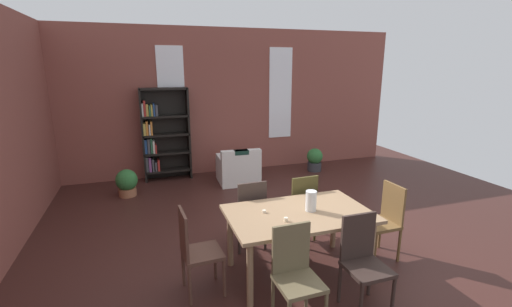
% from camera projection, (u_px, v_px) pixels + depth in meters
% --- Properties ---
extents(ground_plane, '(9.84, 9.84, 0.00)m').
position_uv_depth(ground_plane, '(299.00, 248.00, 4.65)').
color(ground_plane, '#3B1E1A').
extents(back_wall_brick, '(8.03, 0.12, 3.16)m').
position_uv_depth(back_wall_brick, '(228.00, 102.00, 7.80)').
color(back_wall_brick, brown).
rests_on(back_wall_brick, ground).
extents(window_pane_0, '(0.55, 0.02, 2.05)m').
position_uv_depth(window_pane_0, '(172.00, 96.00, 7.33)').
color(window_pane_0, white).
extents(window_pane_1, '(0.55, 0.02, 2.05)m').
position_uv_depth(window_pane_1, '(280.00, 93.00, 8.07)').
color(window_pane_1, white).
extents(dining_table, '(1.61, 1.00, 0.76)m').
position_uv_depth(dining_table, '(299.00, 219.00, 3.95)').
color(dining_table, '#977655').
rests_on(dining_table, ground).
extents(vase_on_table, '(0.13, 0.13, 0.24)m').
position_uv_depth(vase_on_table, '(311.00, 201.00, 3.95)').
color(vase_on_table, silver).
rests_on(vase_on_table, dining_table).
extents(tealight_candle_0, '(0.04, 0.04, 0.03)m').
position_uv_depth(tealight_candle_0, '(264.00, 211.00, 3.92)').
color(tealight_candle_0, silver).
rests_on(tealight_candle_0, dining_table).
extents(tealight_candle_1, '(0.04, 0.04, 0.04)m').
position_uv_depth(tealight_candle_1, '(286.00, 219.00, 3.70)').
color(tealight_candle_1, silver).
rests_on(tealight_candle_1, dining_table).
extents(dining_chair_far_right, '(0.42, 0.42, 0.95)m').
position_uv_depth(dining_chair_far_right, '(300.00, 205.00, 4.77)').
color(dining_chair_far_right, '#443E1E').
rests_on(dining_chair_far_right, ground).
extents(dining_chair_far_left, '(0.41, 0.41, 0.95)m').
position_uv_depth(dining_chair_far_left, '(250.00, 212.00, 4.55)').
color(dining_chair_far_left, '#362A26').
rests_on(dining_chair_far_left, ground).
extents(dining_chair_head_right, '(0.41, 0.41, 0.95)m').
position_uv_depth(dining_chair_head_right, '(384.00, 219.00, 4.35)').
color(dining_chair_head_right, brown).
rests_on(dining_chair_head_right, ground).
extents(dining_chair_near_left, '(0.41, 0.41, 0.95)m').
position_uv_depth(dining_chair_near_left, '(296.00, 273.00, 3.21)').
color(dining_chair_near_left, brown).
rests_on(dining_chair_near_left, ground).
extents(dining_chair_near_right, '(0.40, 0.40, 0.95)m').
position_uv_depth(dining_chair_near_right, '(363.00, 259.00, 3.43)').
color(dining_chair_near_right, '#31231F').
rests_on(dining_chair_near_right, ground).
extents(dining_chair_head_left, '(0.42, 0.42, 0.95)m').
position_uv_depth(dining_chair_head_left, '(195.00, 249.00, 3.63)').
color(dining_chair_head_left, brown).
rests_on(dining_chair_head_left, ground).
extents(bookshelf_tall, '(0.97, 0.31, 1.93)m').
position_uv_depth(bookshelf_tall, '(162.00, 135.00, 7.27)').
color(bookshelf_tall, black).
rests_on(bookshelf_tall, ground).
extents(armchair_white, '(0.84, 0.84, 0.75)m').
position_uv_depth(armchair_white, '(238.00, 169.00, 7.23)').
color(armchair_white, silver).
rests_on(armchair_white, ground).
extents(potted_plant_by_shelf, '(0.39, 0.39, 0.51)m').
position_uv_depth(potted_plant_by_shelf, '(127.00, 182.00, 6.47)').
color(potted_plant_by_shelf, '#9E6042').
rests_on(potted_plant_by_shelf, ground).
extents(potted_plant_corner, '(0.36, 0.36, 0.52)m').
position_uv_depth(potted_plant_corner, '(315.00, 159.00, 8.03)').
color(potted_plant_corner, '#333338').
rests_on(potted_plant_corner, ground).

